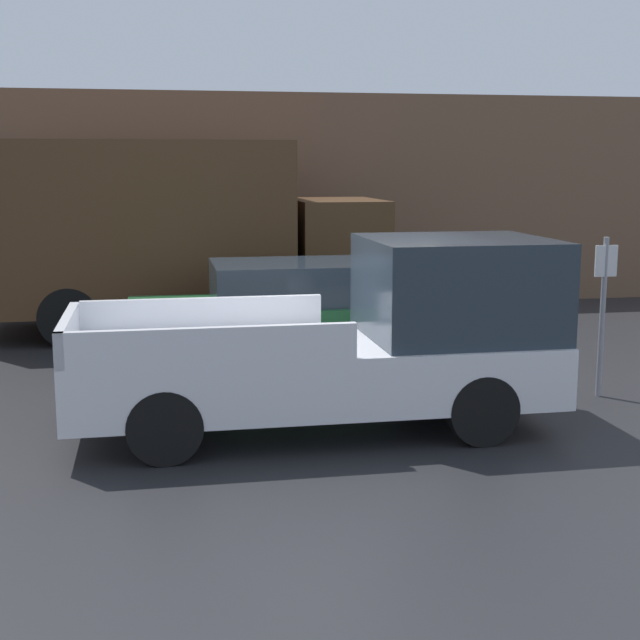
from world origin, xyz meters
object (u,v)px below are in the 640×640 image
(pickup_truck, at_px, (360,341))
(delivery_truck, at_px, (167,231))
(car, at_px, (296,312))
(parking_sign, at_px, (603,307))

(pickup_truck, bearing_deg, delivery_truck, 107.71)
(car, relative_size, parking_sign, 2.34)
(pickup_truck, distance_m, car, 3.24)
(pickup_truck, height_order, delivery_truck, delivery_truck)
(car, bearing_deg, delivery_truck, 120.29)
(pickup_truck, distance_m, parking_sign, 3.43)
(parking_sign, bearing_deg, pickup_truck, -168.13)
(delivery_truck, xyz_separation_m, parking_sign, (5.37, -5.62, -0.63))
(pickup_truck, bearing_deg, car, 93.77)
(car, bearing_deg, pickup_truck, -86.23)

